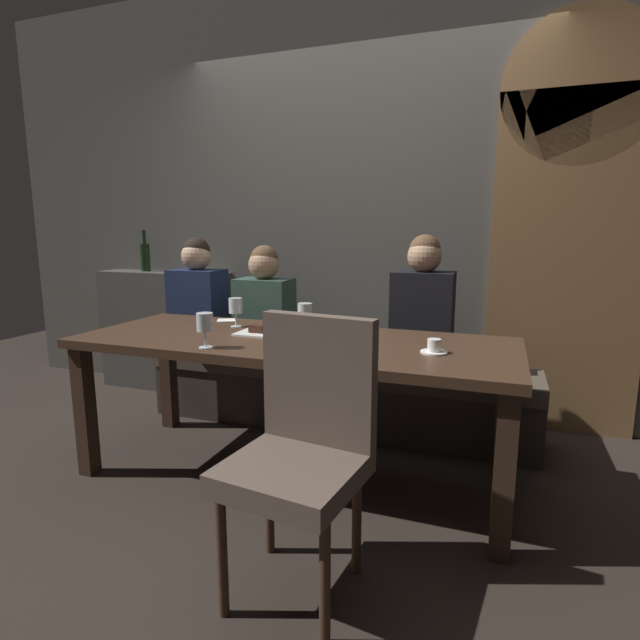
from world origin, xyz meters
The scene contains 17 objects.
ground centered at (0.00, 0.00, 0.00)m, with size 9.00×9.00×0.00m, color black.
back_wall_tiled centered at (0.00, 1.22, 1.50)m, with size 6.00×0.12×3.00m, color #4C4944.
arched_door centered at (1.35, 1.15, 1.36)m, with size 0.90×0.05×2.55m.
back_counter centered at (-1.55, 1.04, 0.47)m, with size 1.10×0.28×0.95m, color #413E3A.
dining_table centered at (0.00, 0.00, 0.65)m, with size 2.20×0.84×0.74m.
banquette_bench centered at (0.00, 0.70, 0.23)m, with size 2.50×0.44×0.45m.
chair_near_side centered at (0.35, -0.72, 0.56)m, with size 0.49×0.49×0.98m.
diner_redhead centered at (-1.00, 0.69, 0.82)m, with size 0.36×0.24×0.78m.
diner_bearded centered at (-0.49, 0.68, 0.80)m, with size 0.36×0.24×0.73m.
diner_far_end centered at (0.54, 0.72, 0.83)m, with size 0.36×0.24×0.80m.
wine_bottle_dark_red centered at (-1.73, 1.06, 1.07)m, with size 0.08×0.08×0.33m.
wine_glass_near_left centered at (-0.42, 0.18, 0.86)m, with size 0.08×0.08×0.16m.
wine_glass_end_right centered at (0.02, 0.12, 0.85)m, with size 0.08×0.08×0.16m.
wine_glass_center_front centered at (-0.30, -0.32, 0.85)m, with size 0.08×0.08×0.16m.
espresso_cup centered at (0.71, -0.06, 0.77)m, with size 0.12×0.12×0.06m.
dessert_plate centered at (-0.22, 0.04, 0.75)m, with size 0.19×0.19×0.05m.
folded_napkin centered at (-0.56, 0.31, 0.74)m, with size 0.11×0.10×0.01m, color silver.
Camera 1 is at (0.97, -2.26, 1.28)m, focal length 28.00 mm.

